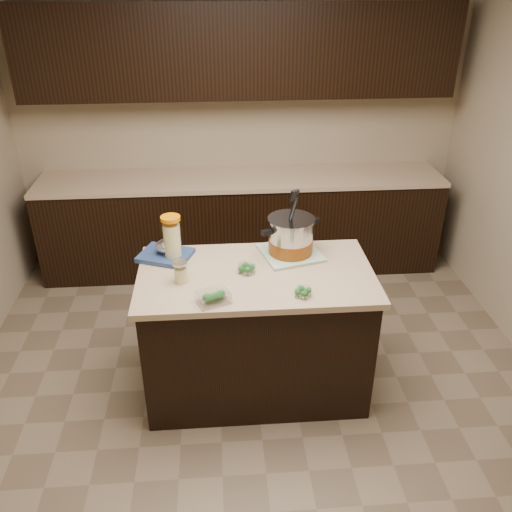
% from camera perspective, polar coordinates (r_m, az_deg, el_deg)
% --- Properties ---
extents(ground_plane, '(4.00, 4.00, 0.00)m').
position_cam_1_polar(ground_plane, '(3.87, -0.00, -13.35)').
color(ground_plane, brown).
rests_on(ground_plane, ground).
extents(room_shell, '(4.04, 4.04, 2.72)m').
position_cam_1_polar(room_shell, '(3.01, -0.00, 11.69)').
color(room_shell, tan).
rests_on(room_shell, ground).
extents(back_cabinets, '(3.60, 0.63, 2.33)m').
position_cam_1_polar(back_cabinets, '(4.90, -1.59, 8.96)').
color(back_cabinets, black).
rests_on(back_cabinets, ground).
extents(island, '(1.46, 0.81, 0.90)m').
position_cam_1_polar(island, '(3.59, -0.00, -7.98)').
color(island, black).
rests_on(island, ground).
extents(dish_towel, '(0.44, 0.44, 0.02)m').
position_cam_1_polar(dish_towel, '(3.55, 3.63, 0.33)').
color(dish_towel, '#5E8C69').
rests_on(dish_towel, island).
extents(stock_pot, '(0.40, 0.40, 0.43)m').
position_cam_1_polar(stock_pot, '(3.50, 3.68, 1.93)').
color(stock_pot, '#B7B7BC').
rests_on(stock_pot, dish_towel).
extents(lemonade_pitcher, '(0.12, 0.12, 0.30)m').
position_cam_1_polar(lemonade_pitcher, '(3.46, -8.82, 1.66)').
color(lemonade_pitcher, '#D2C880').
rests_on(lemonade_pitcher, island).
extents(mason_jar, '(0.11, 0.11, 0.14)m').
position_cam_1_polar(mason_jar, '(3.25, -7.94, -1.74)').
color(mason_jar, '#D2C880').
rests_on(mason_jar, island).
extents(broccoli_tub_left, '(0.13, 0.13, 0.05)m').
position_cam_1_polar(broccoli_tub_left, '(3.33, -1.00, -1.39)').
color(broccoli_tub_left, silver).
rests_on(broccoli_tub_left, island).
extents(broccoli_tub_right, '(0.12, 0.12, 0.05)m').
position_cam_1_polar(broccoli_tub_right, '(3.12, 4.97, -3.86)').
color(broccoli_tub_right, silver).
rests_on(broccoli_tub_right, island).
extents(broccoli_tub_rect, '(0.22, 0.19, 0.07)m').
position_cam_1_polar(broccoli_tub_rect, '(3.06, -4.56, -4.42)').
color(broccoli_tub_rect, silver).
rests_on(broccoli_tub_rect, island).
extents(blue_tray, '(0.39, 0.35, 0.12)m').
position_cam_1_polar(blue_tray, '(3.54, -9.40, 0.45)').
color(blue_tray, navy).
rests_on(blue_tray, island).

